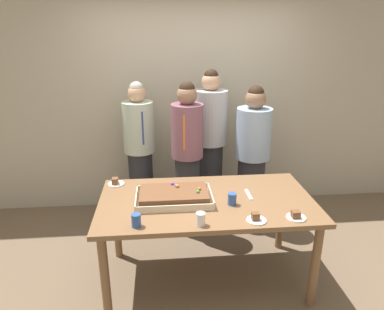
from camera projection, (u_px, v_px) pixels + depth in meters
ground_plane at (205, 277)px, 3.26m from camera, size 12.00×12.00×0.00m
interior_back_panel at (190, 87)px, 4.25m from camera, size 8.00×0.12×3.00m
party_table at (206, 209)px, 3.02m from camera, size 1.81×0.98×0.80m
sheet_cake at (174, 196)px, 2.95m from camera, size 0.63×0.41×0.12m
plated_slice_near_left at (296, 216)px, 2.68m from camera, size 0.15×0.15×0.06m
plated_slice_near_right at (256, 219)px, 2.65m from camera, size 0.15×0.15×0.07m
plated_slice_far_left at (116, 182)px, 3.26m from camera, size 0.15×0.15×0.07m
drink_cup_nearest at (201, 219)px, 2.58m from camera, size 0.07×0.07×0.10m
drink_cup_middle at (232, 199)px, 2.88m from camera, size 0.07×0.07×0.10m
drink_cup_far_end at (136, 220)px, 2.56m from camera, size 0.07×0.07×0.10m
cake_server_utensil at (249, 194)px, 3.07m from camera, size 0.03×0.20×0.01m
person_serving_front at (252, 157)px, 3.90m from camera, size 0.38×0.38×1.61m
person_green_shirt_behind at (187, 158)px, 3.72m from camera, size 0.33×0.33×1.68m
person_striped_tie_right at (140, 151)px, 4.05m from camera, size 0.35×0.35×1.63m
person_far_right_suit at (210, 144)px, 4.08m from camera, size 0.38×0.38×1.75m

